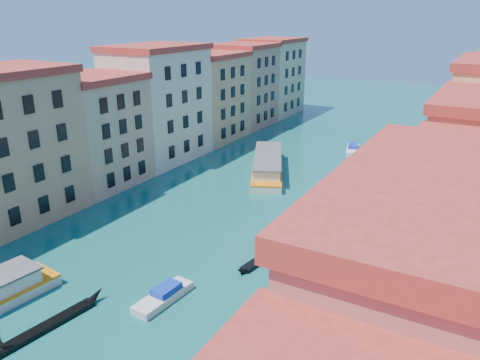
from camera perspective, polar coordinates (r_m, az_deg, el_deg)
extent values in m
cube|color=tan|center=(68.23, -26.68, 3.31)|extent=(12.00, 17.00, 19.00)
cube|color=tan|center=(77.81, -17.24, 5.40)|extent=(12.00, 14.00, 16.50)
cube|color=maroon|center=(76.25, -17.91, 11.78)|extent=(12.80, 14.40, 1.00)
cube|color=beige|center=(88.87, -9.89, 8.86)|extent=(12.00, 18.00, 20.00)
cube|color=maroon|center=(87.55, -10.31, 15.62)|extent=(12.80, 18.40, 1.00)
cube|color=tan|center=(102.58, -3.81, 9.83)|extent=(12.00, 16.00, 17.50)
cube|color=maroon|center=(101.41, -3.94, 14.98)|extent=(12.80, 16.40, 1.00)
cube|color=#AA785F|center=(115.61, 0.45, 11.25)|extent=(12.00, 15.00, 18.50)
cube|color=maroon|center=(114.57, 0.47, 16.07)|extent=(12.80, 15.40, 1.00)
cube|color=tan|center=(129.66, 3.97, 12.24)|extent=(12.00, 17.00, 19.00)
cube|color=maroon|center=(128.74, 4.08, 16.66)|extent=(12.80, 17.40, 1.00)
cube|color=tan|center=(39.84, 27.15, -9.67)|extent=(12.00, 14.00, 16.50)
cube|color=#9F9780|center=(67.12, 20.78, -4.28)|extent=(4.00, 140.00, 1.00)
cube|color=maroon|center=(43.10, 15.43, -13.88)|extent=(3.20, 12.60, 0.25)
cylinder|color=#575759|center=(40.89, 11.66, -18.17)|extent=(0.12, 0.12, 3.00)
cylinder|color=#575759|center=(47.62, 14.93, -12.47)|extent=(0.12, 0.12, 3.00)
cylinder|color=#543B1C|center=(44.81, 10.52, -14.64)|extent=(0.24, 0.24, 3.20)
cylinder|color=#543B1C|center=(45.46, 11.69, -14.17)|extent=(0.24, 0.24, 3.20)
cylinder|color=#543B1C|center=(46.14, 12.82, -13.71)|extent=(0.24, 0.24, 3.20)
cylinder|color=#543B1C|center=(60.07, 16.29, -5.76)|extent=(0.24, 0.24, 3.20)
cylinder|color=#543B1C|center=(60.86, 17.07, -5.50)|extent=(0.24, 0.24, 3.20)
cylinder|color=#543B1C|center=(61.66, 17.83, -5.24)|extent=(0.24, 0.24, 3.20)
cube|color=beige|center=(81.72, 3.37, 1.38)|extent=(13.38, 21.41, 1.28)
cube|color=silver|center=(81.30, 3.39, 2.31)|extent=(11.10, 17.31, 1.71)
cube|color=#575759|center=(81.00, 3.40, 2.99)|extent=(11.61, 17.93, 0.27)
cube|color=orange|center=(81.54, 3.38, 1.77)|extent=(13.43, 21.43, 0.27)
cube|color=black|center=(46.49, -22.54, -16.18)|extent=(2.39, 9.58, 0.48)
cone|color=black|center=(48.49, -17.18, -13.29)|extent=(1.22, 2.23, 1.78)
cube|color=black|center=(54.32, 3.43, -9.05)|extent=(2.49, 9.19, 0.46)
cone|color=black|center=(57.93, 6.34, -6.77)|extent=(1.21, 2.15, 1.70)
cone|color=black|center=(50.63, 0.08, -10.95)|extent=(1.16, 1.81, 1.50)
cube|color=silver|center=(47.21, -9.34, -13.93)|extent=(2.60, 6.82, 0.76)
cube|color=#1435A5|center=(47.13, -8.99, -13.00)|extent=(1.93, 2.99, 0.67)
cube|color=white|center=(96.25, 13.56, 3.56)|extent=(4.12, 7.74, 0.84)
cube|color=#1435A5|center=(96.57, 13.60, 4.07)|extent=(2.64, 3.55, 0.74)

